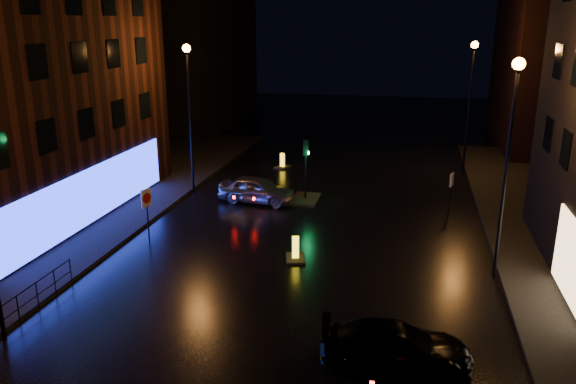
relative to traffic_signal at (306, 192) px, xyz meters
name	(u,v)px	position (x,y,z in m)	size (l,w,h in m)	color
ground	(261,335)	(1.20, -14.00, -0.50)	(120.00, 120.00, 0.00)	black
pavement_left	(34,218)	(-12.80, -6.00, -0.43)	(12.00, 44.00, 0.15)	black
building_far_left	(191,49)	(-14.80, 21.00, 6.50)	(8.00, 16.00, 14.00)	black
building_far_right	(558,69)	(16.20, 18.00, 5.50)	(8.00, 14.00, 12.00)	black
street_lamp_lfar	(189,97)	(-6.60, 0.00, 5.06)	(0.44, 0.44, 8.37)	black
street_lamp_rnear	(510,137)	(9.00, -8.00, 5.06)	(0.44, 0.44, 8.37)	black
street_lamp_rfar	(471,87)	(9.00, 8.00, 5.06)	(0.44, 0.44, 8.37)	black
traffic_signal	(306,192)	(0.00, 0.00, 0.00)	(1.40, 2.40, 3.45)	black
guard_railing	(17,302)	(-6.80, -15.00, 0.24)	(0.05, 6.04, 1.00)	black
silver_hatchback	(257,190)	(-2.53, -0.88, 0.22)	(1.70, 4.22, 1.44)	#A2A4A9
dark_sedan	(396,346)	(5.45, -14.74, 0.13)	(1.77, 4.35, 1.26)	black
bollard_near	(295,255)	(1.09, -8.02, -0.28)	(1.04, 1.33, 1.02)	black
bollard_far	(282,165)	(-2.87, 6.71, -0.28)	(1.10, 1.34, 1.01)	black
road_sign_left	(147,203)	(-5.76, -7.52, 1.36)	(0.23, 0.59, 2.48)	black
road_sign_right	(451,183)	(7.70, -0.34, 1.08)	(0.22, 0.49, 2.11)	black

